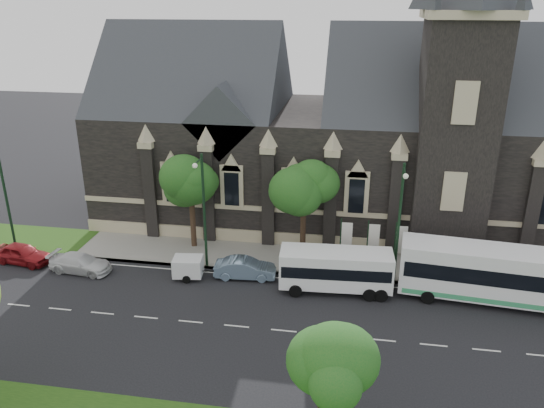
% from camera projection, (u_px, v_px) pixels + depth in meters
% --- Properties ---
extents(ground, '(160.00, 160.00, 0.00)m').
position_uv_depth(ground, '(237.00, 326.00, 33.17)').
color(ground, black).
rests_on(ground, ground).
extents(sidewalk, '(80.00, 5.00, 0.15)m').
position_uv_depth(sidewalk, '(263.00, 257.00, 41.87)').
color(sidewalk, gray).
rests_on(sidewalk, ground).
extents(museum, '(40.00, 17.70, 29.90)m').
position_uv_depth(museum, '(338.00, 132.00, 46.68)').
color(museum, black).
rests_on(museum, ground).
extents(tree_park_east, '(3.40, 3.40, 6.28)m').
position_uv_depth(tree_park_east, '(328.00, 374.00, 21.98)').
color(tree_park_east, black).
rests_on(tree_park_east, ground).
extents(tree_walk_right, '(4.08, 4.08, 7.80)m').
position_uv_depth(tree_walk_right, '(307.00, 186.00, 40.41)').
color(tree_walk_right, black).
rests_on(tree_walk_right, ground).
extents(tree_walk_left, '(3.91, 3.91, 7.64)m').
position_uv_depth(tree_walk_left, '(194.00, 181.00, 41.80)').
color(tree_walk_left, black).
rests_on(tree_walk_left, ground).
extents(street_lamp_near, '(0.36, 1.88, 9.00)m').
position_uv_depth(street_lamp_near, '(400.00, 218.00, 36.31)').
color(street_lamp_near, black).
rests_on(street_lamp_near, ground).
extents(street_lamp_mid, '(0.36, 1.88, 9.00)m').
position_uv_depth(street_lamp_mid, '(203.00, 206.00, 38.43)').
color(street_lamp_mid, black).
rests_on(street_lamp_mid, ground).
extents(street_lamp_far, '(0.36, 1.88, 9.00)m').
position_uv_depth(street_lamp_far, '(4.00, 194.00, 40.86)').
color(street_lamp_far, black).
rests_on(street_lamp_far, ground).
extents(banner_flag_left, '(0.90, 0.10, 4.00)m').
position_uv_depth(banner_flag_left, '(344.00, 239.00, 39.62)').
color(banner_flag_left, black).
rests_on(banner_flag_left, ground).
extents(banner_flag_center, '(0.90, 0.10, 4.00)m').
position_uv_depth(banner_flag_center, '(371.00, 241.00, 39.32)').
color(banner_flag_center, black).
rests_on(banner_flag_center, ground).
extents(banner_flag_right, '(0.90, 0.10, 4.00)m').
position_uv_depth(banner_flag_right, '(399.00, 242.00, 39.01)').
color(banner_flag_right, black).
rests_on(banner_flag_right, ground).
extents(tour_coach, '(13.48, 4.11, 3.87)m').
position_uv_depth(tour_coach, '(503.00, 275.00, 35.02)').
color(tour_coach, white).
rests_on(tour_coach, ground).
extents(shuttle_bus, '(7.87, 3.10, 2.99)m').
position_uv_depth(shuttle_bus, '(336.00, 268.00, 36.68)').
color(shuttle_bus, white).
rests_on(shuttle_bus, ground).
extents(box_trailer, '(3.11, 1.84, 1.62)m').
position_uv_depth(box_trailer, '(188.00, 267.00, 38.59)').
color(box_trailer, silver).
rests_on(box_trailer, ground).
extents(sedan, '(4.61, 1.93, 1.48)m').
position_uv_depth(sedan, '(245.00, 268.00, 38.71)').
color(sedan, '#7994AF').
rests_on(sedan, ground).
extents(car_far_red, '(4.75, 2.43, 1.55)m').
position_uv_depth(car_far_red, '(22.00, 254.00, 40.87)').
color(car_far_red, maroon).
rests_on(car_far_red, ground).
extents(car_far_white, '(4.85, 2.27, 1.37)m').
position_uv_depth(car_far_white, '(80.00, 263.00, 39.59)').
color(car_far_white, silver).
rests_on(car_far_white, ground).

